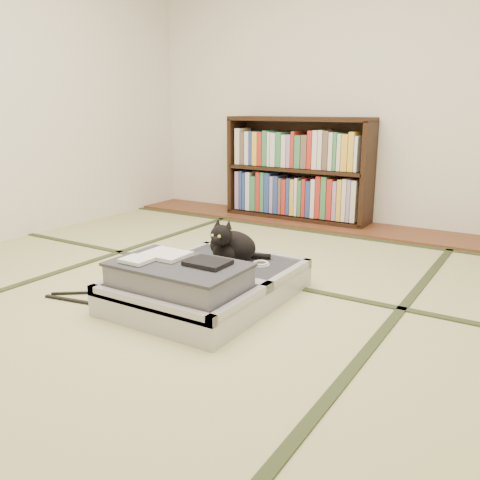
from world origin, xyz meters
The scene contains 9 objects.
floor centered at (0.00, 0.00, 0.00)m, with size 4.50×4.50×0.00m, color #BCBB7D.
wood_strip centered at (0.00, 2.00, 0.01)m, with size 4.00×0.50×0.02m, color brown.
room_shell centered at (0.00, 0.00, 1.46)m, with size 4.50×4.50×4.50m.
tatami_borders centered at (0.00, 0.49, 0.00)m, with size 4.00×4.50×0.01m.
bookcase centered at (-0.40, 2.07, 0.45)m, with size 1.33×0.31×0.92m.
suitcase centered at (0.07, -0.06, 0.10)m, with size 0.75×1.00×0.30m.
cat centered at (0.06, 0.24, 0.24)m, with size 0.33×0.34×0.27m.
cable_coil centered at (0.24, 0.27, 0.15)m, with size 0.10×0.10×0.03m.
hanger centered at (-0.49, -0.38, 0.01)m, with size 0.43×0.23×0.01m.
Camera 1 is at (1.58, -2.11, 1.01)m, focal length 38.00 mm.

